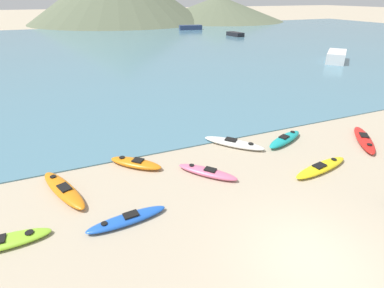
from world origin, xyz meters
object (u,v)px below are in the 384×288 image
at_px(moored_boat_0, 235,34).
at_px(kayak_on_sand_4, 285,139).
at_px(kayak_on_sand_1, 207,172).
at_px(moored_boat_1, 336,57).
at_px(kayak_on_sand_2, 321,167).
at_px(kayak_on_sand_0, 63,189).
at_px(kayak_on_sand_8, 136,163).
at_px(moored_boat_2, 191,27).
at_px(kayak_on_sand_7, 127,219).
at_px(kayak_on_sand_5, 364,139).
at_px(kayak_on_sand_6, 234,143).
at_px(kayak_on_sand_3, 2,242).

bearing_deg(moored_boat_0, kayak_on_sand_4, -117.07).
relative_size(kayak_on_sand_1, moored_boat_1, 0.51).
bearing_deg(kayak_on_sand_2, kayak_on_sand_0, 166.15).
relative_size(kayak_on_sand_2, kayak_on_sand_8, 1.41).
bearing_deg(moored_boat_2, kayak_on_sand_7, -114.67).
distance_m(kayak_on_sand_1, moored_boat_0, 50.61).
relative_size(kayak_on_sand_0, kayak_on_sand_5, 1.08).
xyz_separation_m(kayak_on_sand_6, moored_boat_1, (22.34, 14.58, 0.49)).
relative_size(kayak_on_sand_0, kayak_on_sand_6, 1.17).
relative_size(kayak_on_sand_5, moored_boat_0, 0.83).
relative_size(kayak_on_sand_0, moored_boat_0, 0.90).
distance_m(kayak_on_sand_0, kayak_on_sand_6, 8.48).
bearing_deg(kayak_on_sand_6, kayak_on_sand_4, -14.09).
xyz_separation_m(kayak_on_sand_8, moored_boat_2, (25.95, 55.38, 0.39)).
bearing_deg(kayak_on_sand_4, moored_boat_0, 62.93).
height_order(kayak_on_sand_4, kayak_on_sand_8, kayak_on_sand_4).
distance_m(kayak_on_sand_1, kayak_on_sand_5, 9.26).
bearing_deg(kayak_on_sand_7, kayak_on_sand_1, 23.40).
xyz_separation_m(kayak_on_sand_2, kayak_on_sand_3, (-12.72, 0.42, -0.01)).
relative_size(kayak_on_sand_3, kayak_on_sand_8, 1.19).
relative_size(kayak_on_sand_2, kayak_on_sand_6, 1.14).
distance_m(kayak_on_sand_4, kayak_on_sand_8, 8.04).
xyz_separation_m(kayak_on_sand_0, kayak_on_sand_8, (3.17, 0.96, -0.01)).
distance_m(kayak_on_sand_3, kayak_on_sand_8, 5.99).
bearing_deg(moored_boat_0, moored_boat_2, 103.29).
xyz_separation_m(kayak_on_sand_4, moored_boat_0, (21.32, 41.71, 0.23)).
bearing_deg(kayak_on_sand_7, kayak_on_sand_0, 126.17).
bearing_deg(kayak_on_sand_1, moored_boat_1, 33.76).
height_order(kayak_on_sand_1, kayak_on_sand_6, kayak_on_sand_6).
bearing_deg(kayak_on_sand_0, kayak_on_sand_8, 16.83).
bearing_deg(kayak_on_sand_3, kayak_on_sand_5, 3.06).
bearing_deg(kayak_on_sand_2, kayak_on_sand_7, -179.70).
xyz_separation_m(kayak_on_sand_2, moored_boat_2, (18.28, 59.02, 0.42)).
relative_size(kayak_on_sand_0, moored_boat_2, 0.65).
height_order(kayak_on_sand_6, kayak_on_sand_7, kayak_on_sand_6).
distance_m(kayak_on_sand_5, moored_boat_0, 46.71).
height_order(kayak_on_sand_1, kayak_on_sand_3, kayak_on_sand_1).
xyz_separation_m(kayak_on_sand_2, moored_boat_1, (19.92, 18.27, 0.51)).
xyz_separation_m(kayak_on_sand_6, kayak_on_sand_7, (-6.43, -3.73, -0.03)).
height_order(kayak_on_sand_4, moored_boat_1, moored_boat_1).
bearing_deg(kayak_on_sand_1, kayak_on_sand_4, 14.25).
distance_m(kayak_on_sand_1, moored_boat_2, 61.89).
bearing_deg(kayak_on_sand_0, moored_boat_2, 62.67).
distance_m(kayak_on_sand_0, kayak_on_sand_1, 5.99).
distance_m(kayak_on_sand_1, kayak_on_sand_2, 5.21).
bearing_deg(kayak_on_sand_6, kayak_on_sand_1, -141.08).
bearing_deg(kayak_on_sand_3, kayak_on_sand_4, 11.12).
relative_size(kayak_on_sand_2, kayak_on_sand_4, 1.15).
xyz_separation_m(kayak_on_sand_2, kayak_on_sand_8, (-7.67, 3.63, 0.02)).
bearing_deg(kayak_on_sand_5, moored_boat_0, 68.19).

